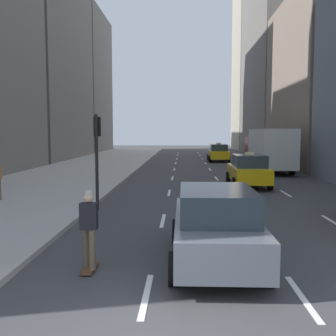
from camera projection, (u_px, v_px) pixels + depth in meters
name	position (u px, v px, depth m)	size (l,w,h in m)	color
sidewalk_left	(92.00, 167.00, 32.24)	(8.00, 66.00, 0.15)	#ADAAA3
lane_markings	(213.00, 173.00, 27.91)	(5.72, 56.00, 0.01)	white
building_row_right	(300.00, 50.00, 38.65)	(6.00, 67.59, 29.67)	gray
taxi_lead	(218.00, 153.00, 38.99)	(2.02, 4.40, 1.87)	yellow
taxi_second	(248.00, 170.00, 21.18)	(2.02, 4.40, 1.87)	yellow
sedan_black_near	(216.00, 225.00, 8.82)	(2.02, 4.57, 1.72)	#565B66
box_truck	(269.00, 149.00, 29.00)	(2.58, 8.40, 3.15)	maroon
skateboarder	(89.00, 226.00, 8.32)	(0.36, 0.80, 1.75)	brown
traffic_light_pole	(97.00, 146.00, 14.66)	(0.24, 0.42, 3.60)	black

